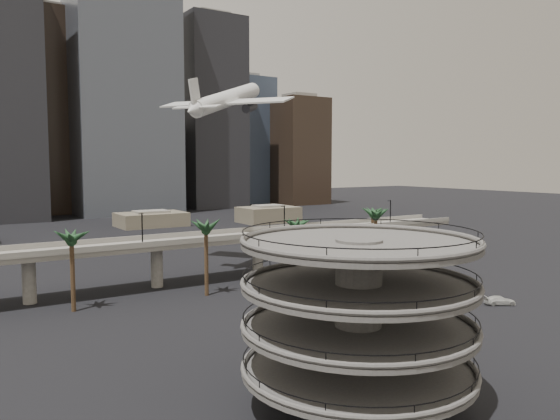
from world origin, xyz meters
TOP-DOWN VIEW (x-y plane):
  - ground at (0.00, 0.00)m, footprint 700.00×700.00m
  - parking_ramp at (-13.00, -4.00)m, footprint 22.20×22.20m
  - overpass at (0.00, 55.00)m, footprint 130.00×9.30m
  - palm_trees at (11.58, 47.18)m, footprint 76.40×18.40m
  - low_buildings at (6.89, 142.30)m, footprint 135.00×27.50m
  - skyline at (15.11, 217.08)m, footprint 269.00×86.00m
  - airborne_jet at (10.01, 66.50)m, footprint 29.91×28.15m
  - car_a at (1.59, 19.64)m, footprint 4.02×1.71m
  - car_b at (10.27, 24.60)m, footprint 4.71×1.92m
  - car_c at (31.72, 11.94)m, footprint 5.26×4.36m

SIDE VIEW (x-z plane):
  - ground at x=0.00m, z-range 0.00..0.00m
  - car_a at x=1.59m, z-range 0.00..1.36m
  - car_c at x=31.72m, z-range 0.00..1.44m
  - car_b at x=10.27m, z-range 0.00..1.52m
  - low_buildings at x=6.89m, z-range -0.54..6.26m
  - overpass at x=0.00m, z-range -0.01..14.69m
  - parking_ramp at x=-13.00m, z-range 1.16..18.51m
  - palm_trees at x=11.58m, z-range 4.30..18.30m
  - airborne_jet at x=10.01m, z-range 31.21..43.08m
  - skyline at x=15.11m, z-range -16.65..107.41m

